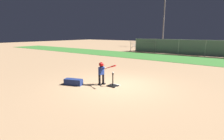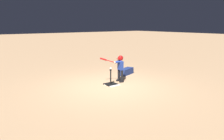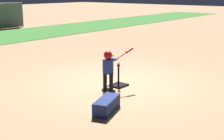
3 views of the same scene
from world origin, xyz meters
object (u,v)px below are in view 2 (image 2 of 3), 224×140
batting_tee (111,83)px  batter_child (120,65)px  equipment_bag (126,71)px  baseball (111,68)px

batting_tee → batter_child: size_ratio=0.56×
batting_tee → equipment_bag: batting_tee is taller
batting_tee → baseball: bearing=-90.0°
batting_tee → batter_child: 0.81m
batting_tee → baseball: baseball is taller
batter_child → equipment_bag: batter_child is taller
batting_tee → baseball: 0.56m
batting_tee → batter_child: bearing=-167.3°
baseball → batter_child: bearing=-167.3°
baseball → equipment_bag: 1.90m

